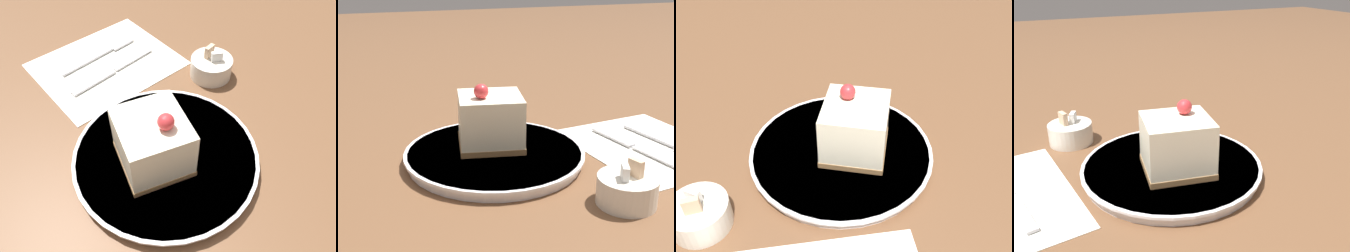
% 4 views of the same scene
% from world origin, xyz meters
% --- Properties ---
extents(ground_plane, '(4.00, 4.00, 0.00)m').
position_xyz_m(ground_plane, '(0.00, 0.00, 0.00)').
color(ground_plane, brown).
extents(plate, '(0.27, 0.27, 0.02)m').
position_xyz_m(plate, '(-0.00, 0.02, 0.01)').
color(plate, white).
rests_on(plate, ground_plane).
extents(cake_slice, '(0.11, 0.11, 0.10)m').
position_xyz_m(cake_slice, '(-0.00, 0.00, 0.06)').
color(cake_slice, olive).
rests_on(cake_slice, plate).
extents(knife, '(0.05, 0.18, 0.00)m').
position_xyz_m(knife, '(-0.22, 0.03, 0.01)').
color(knife, silver).
rests_on(knife, napkin).
extents(sugar_bowl, '(0.08, 0.08, 0.06)m').
position_xyz_m(sugar_bowl, '(-0.12, 0.19, 0.02)').
color(sugar_bowl, silver).
rests_on(sugar_bowl, ground_plane).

